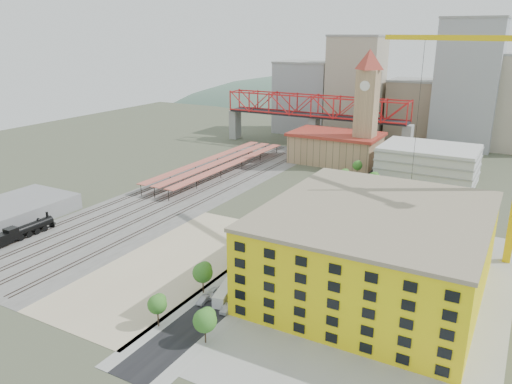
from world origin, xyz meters
The scene contains 31 objects.
ground centered at (0.00, 0.00, 0.00)m, with size 400.00×400.00×0.00m, color #474C38.
ballast_strip centered at (-36.00, 17.50, 0.03)m, with size 36.00×165.00×0.06m, color #605E59.
dirt_lot centered at (-4.00, -31.50, 0.03)m, with size 28.00×67.00×0.06m, color tan.
street_asphalt centered at (16.00, 15.00, 0.03)m, with size 12.00×170.00×0.06m, color black.
sidewalk_west centered at (10.50, 15.00, 0.02)m, with size 3.00×170.00×0.04m, color gray.
sidewalk_east centered at (21.50, 15.00, 0.02)m, with size 3.00×170.00×0.04m, color gray.
construction_pad centered at (45.00, -20.00, 0.03)m, with size 50.00×90.00×0.06m, color gray.
rail_tracks centered at (-37.80, 17.50, 0.15)m, with size 26.56×160.00×0.18m.
platform_canopies centered at (-41.00, 45.00, 3.99)m, with size 16.00×80.00×4.12m.
station_hall centered at (-5.00, 82.00, 6.67)m, with size 38.00×24.00×13.10m.
clock_tower centered at (8.00, 79.99, 28.70)m, with size 12.00×12.00×52.00m.
parking_garage centered at (36.00, 70.00, 7.00)m, with size 34.00×26.00×14.00m, color silver.
truss_bridge centered at (-25.00, 105.00, 18.86)m, with size 94.00×9.60×25.60m.
construction_building centered at (42.00, -20.00, 9.41)m, with size 44.60×50.60×18.80m.
warehouse centered at (-66.00, -30.00, 2.50)m, with size 22.00×32.00×5.00m, color gray.
street_trees centered at (16.00, 5.00, 0.00)m, with size 15.40×124.40×8.00m.
skyline centered at (7.47, 142.31, 22.81)m, with size 133.00×46.00×60.00m.
distant_hills centered at (45.28, 260.00, -79.54)m, with size 647.00×264.00×227.00m.
locomotive centered at (-50.00, -39.51, 2.05)m, with size 2.85×21.99×5.50m.
site_trailer_a centered at (16.00, -39.75, 1.31)m, with size 2.51×9.55×2.61m, color silver.
site_trailer_b centered at (16.00, -24.77, 1.19)m, with size 2.29×8.69×2.38m, color silver.
site_trailer_c centered at (16.00, -16.76, 1.30)m, with size 2.51×9.52×2.61m, color silver.
site_trailer_d centered at (16.00, -3.39, 1.38)m, with size 2.65×10.07×2.76m, color silver.
car_0 centered at (13.00, -40.44, 0.75)m, with size 1.76×4.38×1.49m, color silver.
car_1 centered at (13.00, -43.52, 0.65)m, with size 1.38×3.95×1.30m, color gray.
car_2 centered at (13.00, -9.11, 0.78)m, with size 2.59×5.63×1.56m, color black.
car_3 centered at (13.00, 19.87, 0.74)m, with size 2.09×5.13×1.49m, color navy.
car_4 centered at (19.00, -43.92, 0.76)m, with size 1.80×4.46×1.52m, color silver.
car_5 centered at (19.00, -17.14, 0.71)m, with size 1.50×4.29×1.41m, color #98979C.
car_6 centered at (19.00, 20.98, 0.67)m, with size 2.22×4.81×1.34m, color black.
car_7 centered at (19.00, 46.23, 0.80)m, with size 2.24×5.52×1.60m, color navy.
Camera 1 is at (67.75, -118.92, 54.24)m, focal length 35.00 mm.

